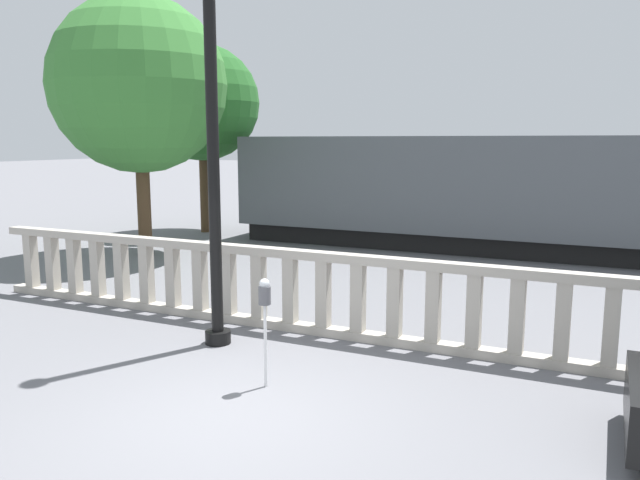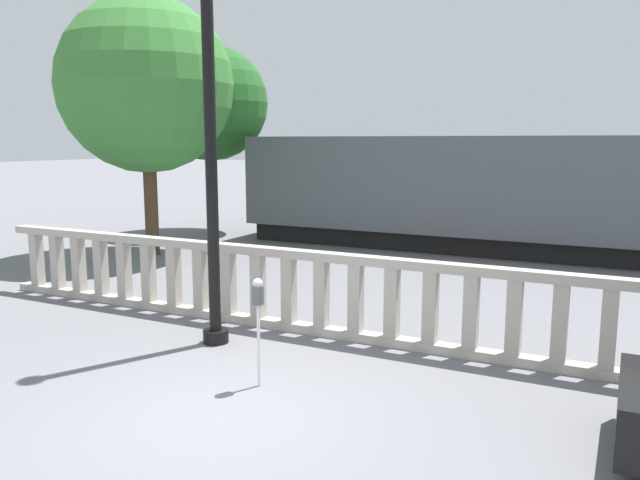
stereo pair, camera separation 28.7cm
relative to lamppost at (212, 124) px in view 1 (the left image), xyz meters
The scene contains 7 objects.
ground_plane 4.26m from the lamppost, 52.83° to the right, with size 160.00×160.00×0.00m, color slate.
balustrade 3.29m from the lamppost, 34.25° to the left, with size 14.65×0.24×1.36m.
lamppost is the anchor object (origin of this frame).
parking_meter 2.95m from the lamppost, 37.59° to the right, with size 0.16×0.16×1.41m.
train_near 11.15m from the lamppost, 68.10° to the left, with size 18.10×3.08×3.83m.
tree_left 8.31m from the lamppost, 138.04° to the left, with size 4.65×4.65×6.89m.
tree_right 12.22m from the lamppost, 126.35° to the left, with size 3.85×3.85×6.28m.
Camera 1 is at (3.78, -5.63, 3.10)m, focal length 35.00 mm.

